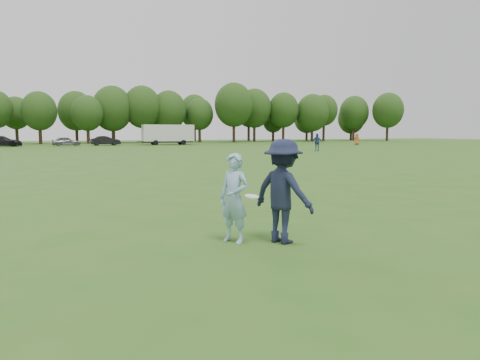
{
  "coord_description": "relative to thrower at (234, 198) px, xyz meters",
  "views": [
    {
      "loc": [
        -3.3,
        -7.74,
        2.12
      ],
      "look_at": [
        -0.12,
        0.67,
        1.1
      ],
      "focal_mm": 32.0,
      "sensor_mm": 36.0,
      "label": 1
    }
  ],
  "objects": [
    {
      "name": "car_d",
      "position": [
        -12.87,
        60.82,
        -0.09
      ],
      "size": [
        5.53,
        2.82,
        1.54
      ],
      "primitive_type": "imported",
      "rotation": [
        0.0,
        0.0,
        1.44
      ],
      "color": "black",
      "rests_on": "ground"
    },
    {
      "name": "thrower",
      "position": [
        0.0,
        0.0,
        0.0
      ],
      "size": [
        0.69,
        0.75,
        1.71
      ],
      "primitive_type": "imported",
      "rotation": [
        0.0,
        0.0,
        -0.97
      ],
      "color": "#87B1D0",
      "rests_on": "ground"
    },
    {
      "name": "player_far_c",
      "position": [
        38.74,
        49.63,
        0.06
      ],
      "size": [
        0.99,
        0.75,
        1.84
      ],
      "primitive_type": "imported",
      "rotation": [
        0.0,
        0.0,
        2.95
      ],
      "color": "#D44F18",
      "rests_on": "ground"
    },
    {
      "name": "car_e",
      "position": [
        -4.38,
        60.51,
        -0.18
      ],
      "size": [
        4.13,
        2.0,
        1.36
      ],
      "primitive_type": "imported",
      "rotation": [
        0.0,
        0.0,
        1.67
      ],
      "color": "slate",
      "rests_on": "ground"
    },
    {
      "name": "cargo_trailer",
      "position": [
        10.74,
        60.62,
        0.92
      ],
      "size": [
        9.0,
        2.75,
        3.2
      ],
      "color": "silver",
      "rests_on": "ground"
    },
    {
      "name": "disc_in_play",
      "position": [
        0.24,
        -0.29,
        0.06
      ],
      "size": [
        0.27,
        0.27,
        0.08
      ],
      "color": "white",
      "rests_on": "ground"
    },
    {
      "name": "treeline",
      "position": [
        3.36,
        77.05,
        5.4
      ],
      "size": [
        130.35,
        18.39,
        11.74
      ],
      "color": "#332114",
      "rests_on": "ground"
    },
    {
      "name": "player_far_b",
      "position": [
        21.51,
        32.99,
        0.1
      ],
      "size": [
        1.12,
        1.14,
        1.92
      ],
      "primitive_type": "imported",
      "rotation": [
        0.0,
        0.0,
        -0.81
      ],
      "color": "navy",
      "rests_on": "ground"
    },
    {
      "name": "ground",
      "position": [
        0.56,
        0.15,
        -0.86
      ],
      "size": [
        200.0,
        200.0,
        0.0
      ],
      "primitive_type": "plane",
      "color": "#295518",
      "rests_on": "ground"
    },
    {
      "name": "car_f",
      "position": [
        1.13,
        60.84,
        -0.13
      ],
      "size": [
        4.55,
        2.07,
        1.45
      ],
      "primitive_type": "imported",
      "rotation": [
        0.0,
        0.0,
        1.7
      ],
      "color": "black",
      "rests_on": "ground"
    },
    {
      "name": "field_cone",
      "position": [
        23.08,
        45.45,
        -0.71
      ],
      "size": [
        0.28,
        0.28,
        0.3
      ],
      "primitive_type": "cone",
      "color": "#DA5B0B",
      "rests_on": "ground"
    },
    {
      "name": "defender",
      "position": [
        0.86,
        -0.35,
        0.13
      ],
      "size": [
        1.25,
        1.48,
        1.98
      ],
      "primitive_type": "imported",
      "rotation": [
        0.0,
        0.0,
        2.06
      ],
      "color": "#181E36",
      "rests_on": "ground"
    }
  ]
}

